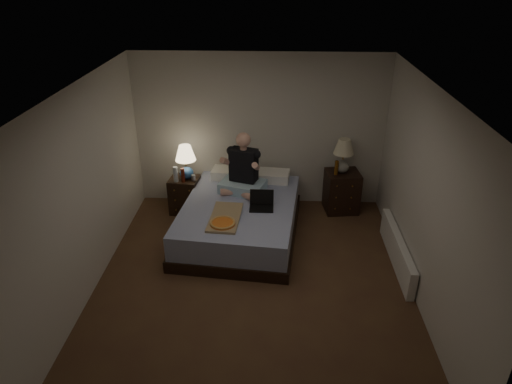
{
  "coord_description": "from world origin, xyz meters",
  "views": [
    {
      "loc": [
        0.23,
        -4.69,
        3.73
      ],
      "look_at": [
        0.0,
        0.9,
        0.85
      ],
      "focal_mm": 32.0,
      "sensor_mm": 36.0,
      "label": 1
    }
  ],
  "objects_px": {
    "nightstand_left": "(185,195)",
    "lamp_right": "(343,156)",
    "bed": "(240,219)",
    "soda_can": "(193,178)",
    "person": "(242,163)",
    "water_bottle": "(176,174)",
    "nightstand_right": "(342,191)",
    "pizza_box": "(223,224)",
    "radiator": "(397,250)",
    "lamp_left": "(186,162)",
    "laptop": "(261,201)",
    "beer_bottle_right": "(336,168)",
    "beer_bottle_left": "(183,175)"
  },
  "relations": [
    {
      "from": "lamp_right",
      "to": "beer_bottle_right",
      "type": "relative_size",
      "value": 2.43
    },
    {
      "from": "soda_can",
      "to": "pizza_box",
      "type": "height_order",
      "value": "soda_can"
    },
    {
      "from": "beer_bottle_left",
      "to": "radiator",
      "type": "height_order",
      "value": "beer_bottle_left"
    },
    {
      "from": "nightstand_right",
      "to": "beer_bottle_right",
      "type": "bearing_deg",
      "value": -158.1
    },
    {
      "from": "water_bottle",
      "to": "beer_bottle_right",
      "type": "height_order",
      "value": "beer_bottle_right"
    },
    {
      "from": "beer_bottle_right",
      "to": "pizza_box",
      "type": "height_order",
      "value": "beer_bottle_right"
    },
    {
      "from": "water_bottle",
      "to": "nightstand_right",
      "type": "bearing_deg",
      "value": 5.6
    },
    {
      "from": "nightstand_left",
      "to": "laptop",
      "type": "bearing_deg",
      "value": -27.32
    },
    {
      "from": "nightstand_left",
      "to": "radiator",
      "type": "height_order",
      "value": "nightstand_left"
    },
    {
      "from": "beer_bottle_left",
      "to": "person",
      "type": "bearing_deg",
      "value": -10.18
    },
    {
      "from": "nightstand_left",
      "to": "lamp_left",
      "type": "distance_m",
      "value": 0.58
    },
    {
      "from": "water_bottle",
      "to": "beer_bottle_right",
      "type": "distance_m",
      "value": 2.53
    },
    {
      "from": "pizza_box",
      "to": "person",
      "type": "bearing_deg",
      "value": 83.48
    },
    {
      "from": "laptop",
      "to": "soda_can",
      "type": "bearing_deg",
      "value": 145.45
    },
    {
      "from": "pizza_box",
      "to": "radiator",
      "type": "distance_m",
      "value": 2.39
    },
    {
      "from": "person",
      "to": "laptop",
      "type": "xyz_separation_m",
      "value": [
        0.3,
        -0.55,
        -0.35
      ]
    },
    {
      "from": "beer_bottle_left",
      "to": "beer_bottle_right",
      "type": "xyz_separation_m",
      "value": [
        2.4,
        0.19,
        0.09
      ]
    },
    {
      "from": "nightstand_right",
      "to": "pizza_box",
      "type": "distance_m",
      "value": 2.32
    },
    {
      "from": "lamp_left",
      "to": "beer_bottle_right",
      "type": "relative_size",
      "value": 2.43
    },
    {
      "from": "pizza_box",
      "to": "radiator",
      "type": "height_order",
      "value": "pizza_box"
    },
    {
      "from": "lamp_left",
      "to": "radiator",
      "type": "bearing_deg",
      "value": -23.35
    },
    {
      "from": "nightstand_left",
      "to": "beer_bottle_left",
      "type": "distance_m",
      "value": 0.43
    },
    {
      "from": "beer_bottle_left",
      "to": "laptop",
      "type": "distance_m",
      "value": 1.44
    },
    {
      "from": "lamp_right",
      "to": "radiator",
      "type": "bearing_deg",
      "value": -67.86
    },
    {
      "from": "beer_bottle_left",
      "to": "radiator",
      "type": "bearing_deg",
      "value": -21.07
    },
    {
      "from": "water_bottle",
      "to": "laptop",
      "type": "xyz_separation_m",
      "value": [
        1.37,
        -0.72,
        -0.06
      ]
    },
    {
      "from": "water_bottle",
      "to": "beer_bottle_right",
      "type": "xyz_separation_m",
      "value": [
        2.52,
        0.19,
        0.08
      ]
    },
    {
      "from": "person",
      "to": "radiator",
      "type": "distance_m",
      "value": 2.52
    },
    {
      "from": "laptop",
      "to": "pizza_box",
      "type": "bearing_deg",
      "value": -135.44
    },
    {
      "from": "nightstand_right",
      "to": "water_bottle",
      "type": "relative_size",
      "value": 2.7
    },
    {
      "from": "person",
      "to": "beer_bottle_left",
      "type": "bearing_deg",
      "value": -171.86
    },
    {
      "from": "laptop",
      "to": "beer_bottle_left",
      "type": "bearing_deg",
      "value": 150.47
    },
    {
      "from": "bed",
      "to": "beer_bottle_left",
      "type": "bearing_deg",
      "value": 154.5
    },
    {
      "from": "nightstand_right",
      "to": "pizza_box",
      "type": "bearing_deg",
      "value": -147.59
    },
    {
      "from": "bed",
      "to": "soda_can",
      "type": "distance_m",
      "value": 1.06
    },
    {
      "from": "nightstand_right",
      "to": "bed",
      "type": "bearing_deg",
      "value": -159.66
    },
    {
      "from": "lamp_right",
      "to": "radiator",
      "type": "height_order",
      "value": "lamp_right"
    },
    {
      "from": "nightstand_left",
      "to": "lamp_left",
      "type": "bearing_deg",
      "value": 15.97
    },
    {
      "from": "nightstand_left",
      "to": "laptop",
      "type": "distance_m",
      "value": 1.56
    },
    {
      "from": "bed",
      "to": "beer_bottle_right",
      "type": "height_order",
      "value": "beer_bottle_right"
    },
    {
      "from": "laptop",
      "to": "pizza_box",
      "type": "height_order",
      "value": "laptop"
    },
    {
      "from": "nightstand_right",
      "to": "nightstand_left",
      "type": "bearing_deg",
      "value": 176.13
    },
    {
      "from": "soda_can",
      "to": "person",
      "type": "height_order",
      "value": "person"
    },
    {
      "from": "lamp_left",
      "to": "soda_can",
      "type": "xyz_separation_m",
      "value": [
        0.12,
        -0.08,
        -0.23
      ]
    },
    {
      "from": "nightstand_left",
      "to": "beer_bottle_right",
      "type": "height_order",
      "value": "beer_bottle_right"
    },
    {
      "from": "laptop",
      "to": "radiator",
      "type": "distance_m",
      "value": 1.97
    },
    {
      "from": "nightstand_right",
      "to": "person",
      "type": "relative_size",
      "value": 0.73
    },
    {
      "from": "nightstand_left",
      "to": "lamp_right",
      "type": "relative_size",
      "value": 1.05
    },
    {
      "from": "beer_bottle_left",
      "to": "radiator",
      "type": "distance_m",
      "value": 3.37
    },
    {
      "from": "lamp_left",
      "to": "lamp_right",
      "type": "bearing_deg",
      "value": 3.58
    }
  ]
}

